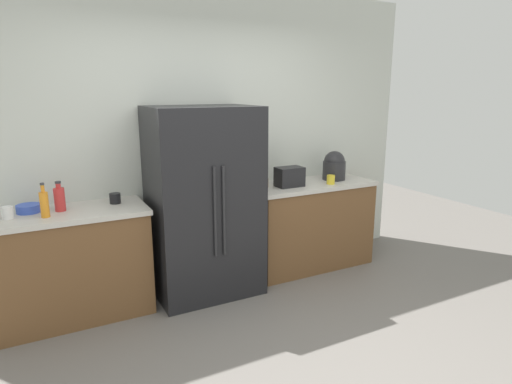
# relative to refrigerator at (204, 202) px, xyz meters

# --- Properties ---
(ground_plane) EXTENTS (9.75, 9.75, 0.00)m
(ground_plane) POSITION_rel_refrigerator_xyz_m (0.07, -1.36, -0.86)
(ground_plane) COLOR slate
(kitchen_back_panel) EXTENTS (4.87, 0.10, 2.80)m
(kitchen_back_panel) POSITION_rel_refrigerator_xyz_m (0.07, 0.41, 0.54)
(kitchen_back_panel) COLOR silver
(kitchen_back_panel) RESTS_ON ground_plane
(counter_left) EXTENTS (1.26, 0.60, 0.91)m
(counter_left) POSITION_rel_refrigerator_xyz_m (-1.16, 0.06, -0.40)
(counter_left) COLOR brown
(counter_left) RESTS_ON ground_plane
(counter_right) EXTENTS (1.34, 0.60, 0.91)m
(counter_right) POSITION_rel_refrigerator_xyz_m (1.20, 0.06, -0.40)
(counter_right) COLOR brown
(counter_right) RESTS_ON ground_plane
(refrigerator) EXTENTS (0.94, 0.71, 1.71)m
(refrigerator) POSITION_rel_refrigerator_xyz_m (0.00, 0.00, 0.00)
(refrigerator) COLOR black
(refrigerator) RESTS_ON ground_plane
(toaster) EXTENTS (0.27, 0.17, 0.19)m
(toaster) POSITION_rel_refrigerator_xyz_m (0.91, 0.01, 0.15)
(toaster) COLOR black
(toaster) RESTS_ON counter_right
(rice_cooker) EXTENTS (0.24, 0.24, 0.31)m
(rice_cooker) POSITION_rel_refrigerator_xyz_m (1.51, 0.08, 0.20)
(rice_cooker) COLOR #262628
(rice_cooker) RESTS_ON counter_right
(bottle_a) EXTENTS (0.08, 0.08, 0.24)m
(bottle_a) POSITION_rel_refrigerator_xyz_m (-1.18, 0.09, 0.15)
(bottle_a) COLOR red
(bottle_a) RESTS_ON counter_left
(bottle_b) EXTENTS (0.06, 0.06, 0.27)m
(bottle_b) POSITION_rel_refrigerator_xyz_m (-1.29, -0.04, 0.16)
(bottle_b) COLOR orange
(bottle_b) RESTS_ON counter_left
(cup_a) EXTENTS (0.10, 0.10, 0.08)m
(cup_a) POSITION_rel_refrigerator_xyz_m (0.67, 0.11, 0.09)
(cup_a) COLOR brown
(cup_a) RESTS_ON counter_right
(cup_b) EXTENTS (0.09, 0.09, 0.09)m
(cup_b) POSITION_rel_refrigerator_xyz_m (-0.75, 0.13, 0.09)
(cup_b) COLOR black
(cup_b) RESTS_ON counter_left
(cup_c) EXTENTS (0.08, 0.08, 0.09)m
(cup_c) POSITION_rel_refrigerator_xyz_m (-1.55, 0.04, 0.10)
(cup_c) COLOR white
(cup_c) RESTS_ON counter_left
(cup_d) EXTENTS (0.08, 0.08, 0.09)m
(cup_d) POSITION_rel_refrigerator_xyz_m (1.34, -0.09, 0.10)
(cup_d) COLOR yellow
(cup_d) RESTS_ON counter_right
(bowl_a) EXTENTS (0.18, 0.18, 0.06)m
(bowl_a) POSITION_rel_refrigerator_xyz_m (-1.41, 0.16, 0.08)
(bowl_a) COLOR blue
(bowl_a) RESTS_ON counter_left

